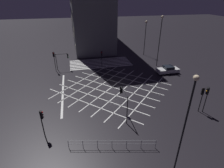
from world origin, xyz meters
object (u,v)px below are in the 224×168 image
at_px(traffic_light_nw_main, 207,95).
at_px(traffic_light_median_south, 102,56).
at_px(street_lamp_east, 146,30).
at_px(waiting_car, 168,70).
at_px(traffic_light_nw_cross, 202,95).
at_px(traffic_light_se_cross, 54,58).
at_px(street_lamp_far, 161,32).
at_px(traffic_light_se_main, 63,58).
at_px(traffic_light_median_north, 124,97).
at_px(traffic_light_ne_main, 42,118).
at_px(street_lamp_west, 187,118).

bearing_deg(traffic_light_nw_main, traffic_light_median_south, -62.26).
distance_m(street_lamp_east, waiting_car, 13.17).
relative_size(street_lamp_east, waiting_car, 1.92).
xyz_separation_m(traffic_light_nw_cross, traffic_light_se_cross, (19.06, -18.12, 0.36)).
relative_size(traffic_light_se_cross, street_lamp_far, 0.39).
bearing_deg(traffic_light_se_main, traffic_light_median_south, -1.01).
distance_m(traffic_light_median_north, street_lamp_far, 19.75).
bearing_deg(traffic_light_median_north, traffic_light_nw_cross, -97.03).
height_order(traffic_light_median_south, traffic_light_ne_main, traffic_light_median_south).
relative_size(traffic_light_median_north, traffic_light_se_main, 1.10).
bearing_deg(waiting_car, traffic_light_ne_main, 30.42).
height_order(traffic_light_se_cross, street_lamp_east, street_lamp_east).
distance_m(traffic_light_se_cross, street_lamp_far, 21.50).
height_order(traffic_light_nw_main, traffic_light_median_south, traffic_light_nw_main).
bearing_deg(waiting_car, street_lamp_west, 62.82).
bearing_deg(traffic_light_se_cross, waiting_car, 75.10).
relative_size(traffic_light_median_south, traffic_light_se_main, 0.98).
height_order(traffic_light_median_south, street_lamp_west, street_lamp_west).
relative_size(traffic_light_median_north, traffic_light_median_south, 1.11).
distance_m(traffic_light_median_north, traffic_light_median_south, 17.44).
relative_size(traffic_light_nw_cross, street_lamp_east, 0.42).
bearing_deg(street_lamp_east, traffic_light_median_south, 25.70).
distance_m(traffic_light_median_north, traffic_light_nw_cross, 10.05).
relative_size(traffic_light_ne_main, waiting_car, 0.76).
distance_m(traffic_light_se_main, street_lamp_west, 27.91).
distance_m(street_lamp_east, street_lamp_far, 8.04).
bearing_deg(traffic_light_nw_cross, street_lamp_east, -5.20).
distance_m(traffic_light_median_south, street_lamp_far, 12.69).
relative_size(traffic_light_ne_main, street_lamp_far, 0.32).
xyz_separation_m(traffic_light_nw_main, street_lamp_far, (-1.56, -16.70, 4.53)).
height_order(traffic_light_median_north, street_lamp_far, street_lamp_far).
bearing_deg(traffic_light_se_main, traffic_light_median_north, -67.00).
relative_size(traffic_light_se_cross, street_lamp_west, 0.44).
height_order(traffic_light_ne_main, waiting_car, traffic_light_ne_main).
xyz_separation_m(traffic_light_median_south, waiting_car, (-11.99, 6.24, -1.75)).
bearing_deg(street_lamp_far, street_lamp_east, -92.01).
bearing_deg(traffic_light_nw_cross, traffic_light_ne_main, 90.74).
distance_m(traffic_light_se_main, waiting_car, 20.88).
distance_m(traffic_light_se_cross, traffic_light_median_south, 9.48).
relative_size(traffic_light_ne_main, street_lamp_east, 0.39).
distance_m(traffic_light_nw_cross, street_lamp_east, 24.74).
height_order(traffic_light_ne_main, street_lamp_west, street_lamp_west).
xyz_separation_m(street_lamp_east, street_lamp_far, (0.28, 7.98, 0.94)).
height_order(traffic_light_ne_main, street_lamp_east, street_lamp_east).
xyz_separation_m(traffic_light_median_north, traffic_light_ne_main, (9.23, 1.48, -0.45)).
xyz_separation_m(traffic_light_ne_main, street_lamp_west, (-11.52, 6.92, 3.37)).
bearing_deg(street_lamp_east, traffic_light_ne_main, 48.97).
bearing_deg(street_lamp_east, traffic_light_nw_cross, 84.80).
distance_m(traffic_light_nw_cross, traffic_light_se_cross, 26.30).
height_order(traffic_light_se_cross, traffic_light_nw_main, traffic_light_se_cross).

